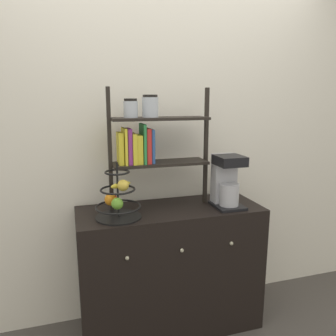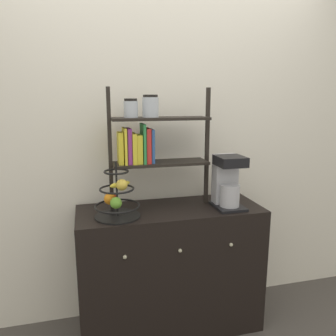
# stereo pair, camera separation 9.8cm
# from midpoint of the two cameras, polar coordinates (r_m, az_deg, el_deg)

# --- Properties ---
(wall_back) EXTENTS (7.00, 0.05, 2.60)m
(wall_back) POSITION_cam_midpoint_polar(r_m,az_deg,el_deg) (2.39, -2.77, 4.54)
(wall_back) COLOR silver
(wall_back) RESTS_ON ground_plane
(sideboard) EXTENTS (1.24, 0.49, 0.88)m
(sideboard) POSITION_cam_midpoint_polar(r_m,az_deg,el_deg) (2.40, -0.83, -17.07)
(sideboard) COLOR black
(sideboard) RESTS_ON ground_plane
(coffee_maker) EXTENTS (0.19, 0.23, 0.36)m
(coffee_maker) POSITION_cam_midpoint_polar(r_m,az_deg,el_deg) (2.25, 8.94, -2.19)
(coffee_maker) COLOR black
(coffee_maker) RESTS_ON sideboard
(fruit_stand) EXTENTS (0.28, 0.28, 0.35)m
(fruit_stand) POSITION_cam_midpoint_polar(r_m,az_deg,el_deg) (2.05, -10.20, -5.48)
(fruit_stand) COLOR black
(fruit_stand) RESTS_ON sideboard
(shelf_hutch) EXTENTS (0.68, 0.20, 0.80)m
(shelf_hutch) POSITION_cam_midpoint_polar(r_m,az_deg,el_deg) (2.14, -5.04, 5.20)
(shelf_hutch) COLOR black
(shelf_hutch) RESTS_ON sideboard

